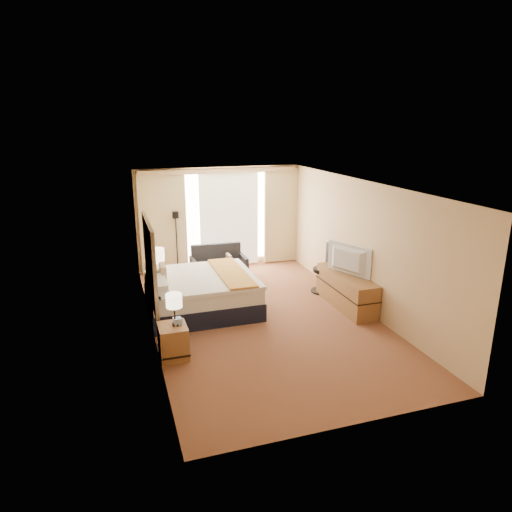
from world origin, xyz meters
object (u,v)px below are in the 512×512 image
object	(u,v)px
nightstand_right	(157,289)
loveseat	(219,268)
media_dresser	(346,290)
desk_chair	(326,271)
nightstand_left	(173,341)
bed	(201,292)
television	(346,260)
lamp_left	(174,301)
floor_lamp	(176,230)
lamp_right	(157,255)

from	to	relation	value
nightstand_right	loveseat	distance (m)	1.91
nightstand_right	media_dresser	world-z (taller)	media_dresser
media_dresser	nightstand_right	bearing A→B (deg)	158.60
desk_chair	nightstand_left	bearing A→B (deg)	-154.90
bed	television	xyz separation A→B (m)	(2.84, -0.74, 0.63)
desk_chair	lamp_left	distance (m)	4.16
bed	television	size ratio (longest dim) A/B	1.99
bed	lamp_left	world-z (taller)	lamp_left
floor_lamp	television	world-z (taller)	floor_lamp
floor_lamp	desk_chair	world-z (taller)	floor_lamp
media_dresser	lamp_right	bearing A→B (deg)	159.21
nightstand_right	lamp_left	bearing A→B (deg)	-88.90
lamp_left	television	world-z (taller)	television
bed	desk_chair	distance (m)	2.88
media_dresser	bed	size ratio (longest dim) A/B	0.84
nightstand_right	lamp_right	world-z (taller)	lamp_right
nightstand_left	floor_lamp	distance (m)	4.49
nightstand_left	television	xyz separation A→B (m)	(3.65, 1.03, 0.73)
nightstand_left	lamp_left	bearing A→B (deg)	-1.31
bed	nightstand_right	bearing A→B (deg)	138.11
bed	media_dresser	bearing A→B (deg)	-14.07
nightstand_right	bed	size ratio (longest dim) A/B	0.26
media_dresser	television	xyz separation A→B (m)	(-0.05, -0.02, 0.66)
nightstand_right	media_dresser	size ratio (longest dim) A/B	0.31
nightstand_right	lamp_right	size ratio (longest dim) A/B	0.86
lamp_right	television	size ratio (longest dim) A/B	0.60
nightstand_right	media_dresser	bearing A→B (deg)	-21.40
desk_chair	television	distance (m)	1.07
nightstand_left	desk_chair	bearing A→B (deg)	28.15
floor_lamp	bed	bearing A→B (deg)	-88.03
loveseat	television	xyz separation A→B (m)	(2.05, -2.51, 0.74)
bed	television	bearing A→B (deg)	-14.59
nightstand_left	desk_chair	world-z (taller)	desk_chair
desk_chair	television	size ratio (longest dim) A/B	1.01
nightstand_left	nightstand_right	world-z (taller)	same
lamp_right	loveseat	bearing A→B (deg)	35.60
loveseat	lamp_left	distance (m)	3.93
floor_lamp	nightstand_left	bearing A→B (deg)	-99.40
bed	nightstand_left	bearing A→B (deg)	-114.50
loveseat	lamp_left	size ratio (longest dim) A/B	2.46
lamp_right	desk_chair	bearing A→B (deg)	-7.36
nightstand_left	media_dresser	size ratio (longest dim) A/B	0.31
media_dresser	loveseat	world-z (taller)	loveseat
desk_chair	lamp_left	size ratio (longest dim) A/B	2.00
loveseat	lamp_left	bearing A→B (deg)	-112.82
media_dresser	nightstand_left	bearing A→B (deg)	-164.16
loveseat	television	world-z (taller)	television
floor_lamp	lamp_right	xyz separation A→B (m)	(-0.67, -1.91, -0.07)
media_dresser	loveseat	distance (m)	3.27
loveseat	desk_chair	size ratio (longest dim) A/B	1.23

